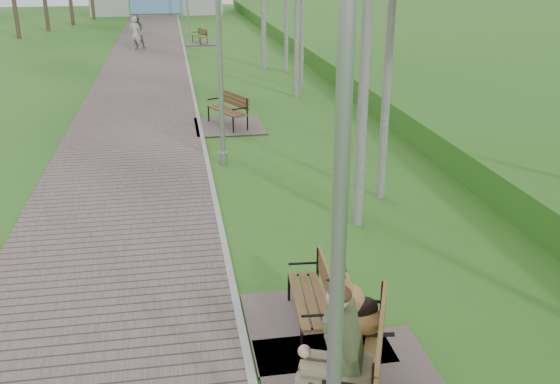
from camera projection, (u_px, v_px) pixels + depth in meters
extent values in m
cube|color=#60534E|center=(143.00, 83.00, 22.75)|extent=(3.50, 67.00, 0.04)
cube|color=#999993|center=(191.00, 81.00, 23.02)|extent=(0.10, 67.00, 0.05)
cube|color=#3A7221|center=(512.00, 79.00, 23.56)|extent=(14.00, 70.00, 1.60)
cube|color=brown|center=(354.00, 355.00, 6.51)|extent=(1.06, 1.72, 0.04)
cube|color=brown|center=(381.00, 333.00, 6.35)|extent=(0.64, 1.55, 0.36)
cube|color=#60534E|center=(313.00, 326.00, 7.86)|extent=(1.64, 1.82, 0.04)
cube|color=brown|center=(310.00, 300.00, 7.71)|extent=(0.50, 1.39, 0.04)
cube|color=brown|center=(328.00, 281.00, 7.64)|extent=(0.13, 1.37, 0.30)
cube|color=#60534E|center=(229.00, 126.00, 17.02)|extent=(1.84, 2.04, 0.04)
cube|color=brown|center=(227.00, 111.00, 16.85)|extent=(1.02, 1.59, 0.04)
cube|color=brown|center=(235.00, 99.00, 16.88)|extent=(0.64, 1.42, 0.34)
cube|color=#60534E|center=(201.00, 44.00, 32.82)|extent=(1.55, 1.72, 0.04)
cube|color=brown|center=(200.00, 36.00, 32.68)|extent=(0.76, 1.35, 0.03)
cube|color=brown|center=(203.00, 32.00, 32.68)|extent=(0.42, 1.24, 0.28)
cylinder|color=#94979C|center=(338.00, 252.00, 4.49)|extent=(0.12, 0.12, 4.79)
cylinder|color=#94979C|center=(223.00, 158.00, 13.95)|extent=(0.19, 0.19, 0.28)
cylinder|color=#94979C|center=(220.00, 59.00, 13.16)|extent=(0.11, 0.11, 4.70)
cylinder|color=#94979C|center=(189.00, 34.00, 35.85)|extent=(0.20, 0.20, 0.30)
cylinder|color=#94979C|center=(181.00, 16.00, 46.11)|extent=(0.18, 0.18, 0.28)
imported|color=silver|center=(135.00, 33.00, 30.49)|extent=(0.68, 0.56, 1.61)
imported|color=gray|center=(137.00, 32.00, 30.77)|extent=(0.99, 0.89, 1.66)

